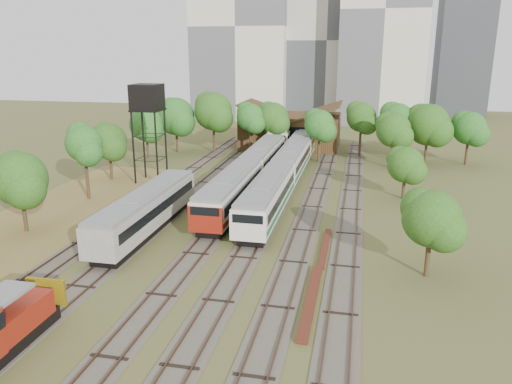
# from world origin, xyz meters

# --- Properties ---
(ground) EXTENTS (240.00, 240.00, 0.00)m
(ground) POSITION_xyz_m (0.00, 0.00, 0.00)
(ground) COLOR #475123
(ground) RESTS_ON ground
(dry_grass_patch) EXTENTS (14.00, 60.00, 0.04)m
(dry_grass_patch) POSITION_xyz_m (-18.00, 8.00, 0.02)
(dry_grass_patch) COLOR brown
(dry_grass_patch) RESTS_ON ground
(tracks) EXTENTS (24.60, 80.00, 0.19)m
(tracks) POSITION_xyz_m (-0.67, 25.00, 0.04)
(tracks) COLOR #4C473D
(tracks) RESTS_ON ground
(railcar_red_set) EXTENTS (3.09, 34.57, 3.83)m
(railcar_red_set) POSITION_xyz_m (-2.00, 30.34, 2.02)
(railcar_red_set) COLOR black
(railcar_red_set) RESTS_ON ground
(railcar_green_set) EXTENTS (3.09, 52.08, 3.82)m
(railcar_green_set) POSITION_xyz_m (2.00, 37.94, 2.02)
(railcar_green_set) COLOR black
(railcar_green_set) RESTS_ON ground
(railcar_rear) EXTENTS (3.29, 16.08, 4.08)m
(railcar_rear) POSITION_xyz_m (-2.00, 57.60, 2.16)
(railcar_rear) COLOR black
(railcar_rear) RESTS_ON ground
(old_grey_coach) EXTENTS (3.01, 18.00, 3.73)m
(old_grey_coach) POSITION_xyz_m (-8.00, 14.60, 2.04)
(old_grey_coach) COLOR black
(old_grey_coach) RESTS_ON ground
(water_tower) EXTENTS (3.49, 3.49, 12.05)m
(water_tower) POSITION_xyz_m (-14.91, 31.55, 10.17)
(water_tower) COLOR black
(water_tower) RESTS_ON ground
(rail_pile_near) EXTENTS (0.67, 10.07, 0.34)m
(rail_pile_near) POSITION_xyz_m (8.00, 4.37, 0.17)
(rail_pile_near) COLOR #582519
(rail_pile_near) RESTS_ON ground
(rail_pile_far) EXTENTS (0.53, 8.41, 0.27)m
(rail_pile_far) POSITION_xyz_m (8.20, 13.76, 0.14)
(rail_pile_far) COLOR #582519
(rail_pile_far) RESTS_ON ground
(maintenance_shed) EXTENTS (16.45, 11.55, 7.58)m
(maintenance_shed) POSITION_xyz_m (-1.00, 57.98, 2.91)
(maintenance_shed) COLOR #3C2615
(maintenance_shed) RESTS_ON ground
(tree_band_left) EXTENTS (6.81, 56.88, 8.23)m
(tree_band_left) POSITION_xyz_m (-19.93, 17.65, 5.12)
(tree_band_left) COLOR #382616
(tree_band_left) RESTS_ON ground
(tree_band_far) EXTENTS (49.41, 9.89, 9.61)m
(tree_band_far) POSITION_xyz_m (2.05, 50.27, 5.88)
(tree_band_far) COLOR #382616
(tree_band_far) RESTS_ON ground
(tree_band_right) EXTENTS (5.36, 39.74, 7.73)m
(tree_band_right) POSITION_xyz_m (15.40, 30.88, 4.69)
(tree_band_right) COLOR #382616
(tree_band_right) RESTS_ON ground
(tower_left) EXTENTS (22.00, 16.00, 42.00)m
(tower_left) POSITION_xyz_m (-18.00, 95.00, 21.00)
(tower_left) COLOR beige
(tower_left) RESTS_ON ground
(tower_centre) EXTENTS (20.00, 18.00, 36.00)m
(tower_centre) POSITION_xyz_m (2.00, 100.00, 18.00)
(tower_centre) COLOR beige
(tower_centre) RESTS_ON ground
(tower_right) EXTENTS (18.00, 16.00, 48.00)m
(tower_right) POSITION_xyz_m (14.00, 92.00, 24.00)
(tower_right) COLOR beige
(tower_right) RESTS_ON ground
(tower_far_right) EXTENTS (12.00, 12.00, 28.00)m
(tower_far_right) POSITION_xyz_m (34.00, 110.00, 14.00)
(tower_far_right) COLOR #393B40
(tower_far_right) RESTS_ON ground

